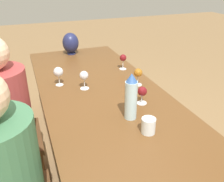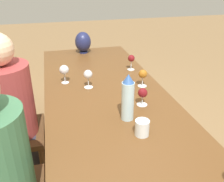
{
  "view_description": "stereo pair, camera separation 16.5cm",
  "coord_description": "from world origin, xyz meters",
  "px_view_note": "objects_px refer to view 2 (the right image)",
  "views": [
    {
      "loc": [
        -1.51,
        0.52,
        1.56
      ],
      "look_at": [
        -0.11,
        0.0,
        0.83
      ],
      "focal_mm": 40.0,
      "sensor_mm": 36.0,
      "label": 1
    },
    {
      "loc": [
        -1.55,
        0.36,
        1.56
      ],
      "look_at": [
        -0.11,
        0.0,
        0.83
      ],
      "focal_mm": 40.0,
      "sensor_mm": 36.0,
      "label": 2
    }
  ],
  "objects_px": {
    "water_bottle": "(128,98)",
    "wine_glass_3": "(64,70)",
    "wine_glass_2": "(88,75)",
    "wine_glass_4": "(131,59)",
    "vase": "(83,42)",
    "chair_far": "(3,130)",
    "water_tumbler": "(142,128)",
    "wine_glass_1": "(143,74)",
    "wine_glass_0": "(143,94)",
    "person_far": "(11,111)"
  },
  "relations": [
    {
      "from": "person_far",
      "to": "water_tumbler",
      "type": "bearing_deg",
      "value": -128.24
    },
    {
      "from": "water_bottle",
      "to": "chair_far",
      "type": "bearing_deg",
      "value": 62.6
    },
    {
      "from": "water_bottle",
      "to": "wine_glass_0",
      "type": "bearing_deg",
      "value": -46.29
    },
    {
      "from": "water_bottle",
      "to": "water_tumbler",
      "type": "distance_m",
      "value": 0.21
    },
    {
      "from": "wine_glass_4",
      "to": "person_far",
      "type": "distance_m",
      "value": 1.09
    },
    {
      "from": "chair_far",
      "to": "water_bottle",
      "type": "bearing_deg",
      "value": -117.4
    },
    {
      "from": "vase",
      "to": "wine_glass_1",
      "type": "distance_m",
      "value": 1.04
    },
    {
      "from": "vase",
      "to": "wine_glass_0",
      "type": "height_order",
      "value": "vase"
    },
    {
      "from": "vase",
      "to": "chair_far",
      "type": "distance_m",
      "value": 1.29
    },
    {
      "from": "wine_glass_4",
      "to": "person_far",
      "type": "height_order",
      "value": "person_far"
    },
    {
      "from": "wine_glass_3",
      "to": "person_far",
      "type": "bearing_deg",
      "value": 118.06
    },
    {
      "from": "wine_glass_3",
      "to": "person_far",
      "type": "height_order",
      "value": "person_far"
    },
    {
      "from": "water_bottle",
      "to": "wine_glass_2",
      "type": "bearing_deg",
      "value": 17.45
    },
    {
      "from": "water_tumbler",
      "to": "wine_glass_2",
      "type": "xyz_separation_m",
      "value": [
        0.68,
        0.19,
        0.06
      ]
    },
    {
      "from": "wine_glass_0",
      "to": "wine_glass_1",
      "type": "bearing_deg",
      "value": -20.47
    },
    {
      "from": "wine_glass_0",
      "to": "wine_glass_3",
      "type": "height_order",
      "value": "wine_glass_3"
    },
    {
      "from": "wine_glass_0",
      "to": "wine_glass_3",
      "type": "xyz_separation_m",
      "value": [
        0.5,
        0.48,
        0.02
      ]
    },
    {
      "from": "water_bottle",
      "to": "person_far",
      "type": "height_order",
      "value": "person_far"
    },
    {
      "from": "water_tumbler",
      "to": "wine_glass_2",
      "type": "bearing_deg",
      "value": 15.41
    },
    {
      "from": "vase",
      "to": "wine_glass_2",
      "type": "bearing_deg",
      "value": 174.33
    },
    {
      "from": "vase",
      "to": "wine_glass_2",
      "type": "height_order",
      "value": "vase"
    },
    {
      "from": "wine_glass_2",
      "to": "chair_far",
      "type": "relative_size",
      "value": 0.16
    },
    {
      "from": "wine_glass_3",
      "to": "wine_glass_4",
      "type": "bearing_deg",
      "value": -76.05
    },
    {
      "from": "wine_glass_3",
      "to": "wine_glass_4",
      "type": "xyz_separation_m",
      "value": [
        0.15,
        -0.61,
        -0.01
      ]
    },
    {
      "from": "water_tumbler",
      "to": "chair_far",
      "type": "xyz_separation_m",
      "value": [
        0.6,
        0.85,
        -0.28
      ]
    },
    {
      "from": "wine_glass_4",
      "to": "wine_glass_3",
      "type": "bearing_deg",
      "value": 103.95
    },
    {
      "from": "wine_glass_4",
      "to": "wine_glass_0",
      "type": "bearing_deg",
      "value": 168.61
    },
    {
      "from": "wine_glass_2",
      "to": "wine_glass_3",
      "type": "xyz_separation_m",
      "value": [
        0.13,
        0.17,
        0.0
      ]
    },
    {
      "from": "water_tumbler",
      "to": "wine_glass_2",
      "type": "relative_size",
      "value": 0.63
    },
    {
      "from": "vase",
      "to": "person_far",
      "type": "xyz_separation_m",
      "value": [
        -0.99,
        0.66,
        -0.2
      ]
    },
    {
      "from": "water_bottle",
      "to": "chair_far",
      "type": "height_order",
      "value": "water_bottle"
    },
    {
      "from": "water_tumbler",
      "to": "chair_far",
      "type": "height_order",
      "value": "chair_far"
    },
    {
      "from": "water_bottle",
      "to": "wine_glass_3",
      "type": "relative_size",
      "value": 1.96
    },
    {
      "from": "water_bottle",
      "to": "vase",
      "type": "height_order",
      "value": "water_bottle"
    },
    {
      "from": "wine_glass_1",
      "to": "wine_glass_3",
      "type": "bearing_deg",
      "value": 69.96
    },
    {
      "from": "wine_glass_1",
      "to": "wine_glass_4",
      "type": "distance_m",
      "value": 0.36
    },
    {
      "from": "water_bottle",
      "to": "vase",
      "type": "distance_m",
      "value": 1.41
    },
    {
      "from": "water_tumbler",
      "to": "vase",
      "type": "xyz_separation_m",
      "value": [
        1.59,
        0.1,
        0.07
      ]
    },
    {
      "from": "water_bottle",
      "to": "wine_glass_4",
      "type": "bearing_deg",
      "value": -19.49
    },
    {
      "from": "water_tumbler",
      "to": "water_bottle",
      "type": "bearing_deg",
      "value": 9.41
    },
    {
      "from": "wine_glass_0",
      "to": "wine_glass_3",
      "type": "distance_m",
      "value": 0.69
    },
    {
      "from": "wine_glass_3",
      "to": "chair_far",
      "type": "relative_size",
      "value": 0.17
    },
    {
      "from": "wine_glass_4",
      "to": "chair_far",
      "type": "bearing_deg",
      "value": 108.5
    },
    {
      "from": "wine_glass_1",
      "to": "wine_glass_2",
      "type": "xyz_separation_m",
      "value": [
        0.08,
        0.41,
        0.01
      ]
    },
    {
      "from": "vase",
      "to": "person_far",
      "type": "distance_m",
      "value": 1.21
    },
    {
      "from": "wine_glass_4",
      "to": "wine_glass_2",
      "type": "bearing_deg",
      "value": 123.07
    },
    {
      "from": "person_far",
      "to": "water_bottle",
      "type": "bearing_deg",
      "value": -119.99
    },
    {
      "from": "water_bottle",
      "to": "chair_far",
      "type": "xyz_separation_m",
      "value": [
        0.42,
        0.82,
        -0.38
      ]
    },
    {
      "from": "vase",
      "to": "wine_glass_4",
      "type": "xyz_separation_m",
      "value": [
        -0.62,
        -0.35,
        -0.02
      ]
    },
    {
      "from": "wine_glass_2",
      "to": "person_far",
      "type": "relative_size",
      "value": 0.12
    }
  ]
}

